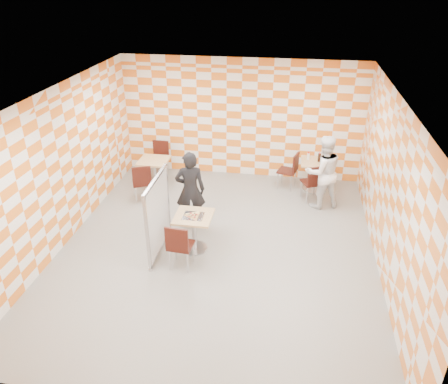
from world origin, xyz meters
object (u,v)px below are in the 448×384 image
Objects in this scene: partition at (158,215)px; sport_bottle at (308,156)px; chair_second_front at (314,180)px; chair_empty_near at (142,180)px; chair_main_front at (179,244)px; chair_second_side at (291,168)px; main_table at (194,227)px; chair_empty_far at (160,156)px; empty_table at (154,169)px; soda_bottle at (319,158)px; second_table at (315,171)px; man_white at (323,172)px; man_dark at (190,190)px.

sport_bottle is at bearing 48.95° from partition.
chair_empty_near is at bearing -170.74° from chair_second_front.
chair_main_front and chair_second_side have the same top height.
partition is at bearing -166.85° from main_table.
chair_main_front is at bearing -68.59° from chair_empty_far.
chair_main_front is 1.00× the size of chair_second_side.
empty_table is at bearing -170.33° from sport_bottle.
soda_bottle is (2.51, 3.61, 0.31)m from chair_main_front.
man_white is (0.12, -0.80, 0.34)m from second_table.
chair_second_side and chair_empty_far have the same top height.
sport_bottle is (-0.19, 0.08, 0.33)m from second_table.
main_table is 3.75× the size of sport_bottle.
chair_second_front and chair_second_side have the same top height.
chair_second_side is (1.87, 3.58, 0.00)m from chair_main_front.
second_table is 0.48× the size of partition.
man_dark is (1.28, -1.57, 0.33)m from empty_table.
chair_second_side reaches higher than empty_table.
man_dark is (1.35, -2.30, 0.29)m from chair_empty_far.
chair_second_front reaches higher than second_table.
chair_empty_far is at bearing 96.04° from empty_table.
main_table is at bearing -125.13° from sport_bottle.
empty_table is 4.00m from man_white.
chair_main_front is 0.77m from partition.
chair_main_front is 4.08m from chair_empty_far.
chair_second_front is 0.55× the size of man_white.
man_dark is at bearing -50.90° from empty_table.
chair_main_front is 4.62× the size of sport_bottle.
man_dark is (1.34, -0.85, 0.29)m from chair_empty_near.
soda_bottle reaches higher than sport_bottle.
sport_bottle is (2.26, 3.69, 0.29)m from chair_main_front.
chair_empty_near is 3.98m from sport_bottle.
sport_bottle is at bearing 162.32° from soda_bottle.
chair_empty_far is 3.76m from sport_bottle.
chair_empty_far is at bearing 177.33° from soda_bottle.
man_dark reaches higher than chair_main_front.
chair_second_front is at bearing -11.90° from chair_empty_far.
man_white is 0.81m from soda_bottle.
soda_bottle reaches higher than second_table.
second_table is 4.36m from chair_main_front.
man_dark is (-0.14, 1.50, 0.29)m from chair_main_front.
main_table is at bearing -120.87° from chair_second_side.
sport_bottle is at bearing -90.87° from man_white.
chair_empty_near is at bearing -89.57° from chair_empty_far.
chair_empty_far is at bearing 90.43° from chair_empty_near.
man_dark reaches higher than chair_empty_far.
main_table is at bearing -128.23° from second_table.
main_table is at bearing -46.61° from chair_empty_near.
partition is (-2.96, -3.10, 0.28)m from second_table.
empty_table is at bearing 114.71° from chair_main_front.
man_white is (2.57, 2.81, 0.30)m from chair_main_front.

